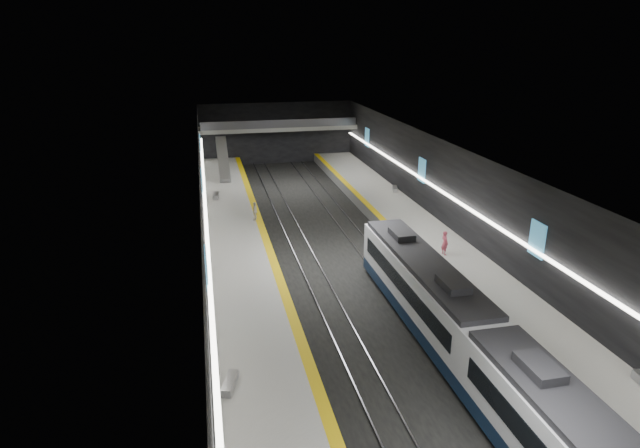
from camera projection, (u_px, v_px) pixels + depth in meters
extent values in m
plane|color=black|center=(345.00, 268.00, 39.48)|extent=(70.00, 70.00, 0.00)
cube|color=beige|center=(347.00, 162.00, 36.79)|extent=(20.00, 70.00, 0.04)
cube|color=black|center=(203.00, 227.00, 36.10)|extent=(0.04, 70.00, 8.00)
cube|color=black|center=(474.00, 208.00, 40.17)|extent=(0.04, 70.00, 8.00)
cube|color=black|center=(277.00, 133.00, 70.32)|extent=(20.00, 0.04, 8.00)
cube|color=slate|center=(243.00, 271.00, 37.78)|extent=(5.00, 70.00, 1.00)
cube|color=#A2A29D|center=(243.00, 265.00, 37.61)|extent=(5.00, 70.00, 0.02)
cube|color=yellow|center=(274.00, 262.00, 38.06)|extent=(0.60, 70.00, 0.02)
cube|color=slate|center=(440.00, 253.00, 40.84)|extent=(5.00, 70.00, 1.00)
cube|color=#A2A29D|center=(441.00, 247.00, 40.67)|extent=(5.00, 70.00, 0.02)
cube|color=yellow|center=(413.00, 250.00, 40.22)|extent=(0.60, 70.00, 0.02)
cube|color=gray|center=(302.00, 271.00, 38.80)|extent=(0.08, 70.00, 0.12)
cube|color=gray|center=(322.00, 270.00, 39.10)|extent=(0.08, 70.00, 0.12)
cube|color=gray|center=(368.00, 265.00, 39.82)|extent=(0.08, 70.00, 0.12)
cube|color=gray|center=(387.00, 264.00, 40.12)|extent=(0.08, 70.00, 0.12)
cube|color=black|center=(607.00, 443.00, 17.37)|extent=(2.44, 14.25, 0.30)
cube|color=#0F1F38|center=(421.00, 308.00, 32.19)|extent=(2.65, 15.00, 0.80)
cube|color=silver|center=(423.00, 283.00, 31.63)|extent=(2.65, 15.00, 2.50)
cube|color=black|center=(424.00, 262.00, 31.16)|extent=(2.44, 14.25, 0.30)
cube|color=black|center=(423.00, 283.00, 31.62)|extent=(2.69, 13.20, 1.00)
cube|color=black|center=(486.00, 354.00, 24.74)|extent=(1.85, 0.05, 1.20)
cube|color=teal|center=(206.00, 268.00, 28.59)|extent=(0.10, 1.50, 2.20)
cube|color=teal|center=(202.00, 182.00, 45.14)|extent=(0.10, 1.50, 2.20)
cube|color=teal|center=(200.00, 144.00, 60.78)|extent=(0.10, 1.50, 2.20)
cube|color=teal|center=(537.00, 239.00, 32.63)|extent=(0.10, 1.50, 2.20)
cube|color=teal|center=(422.00, 170.00, 49.19)|extent=(0.10, 1.50, 2.20)
cube|color=teal|center=(367.00, 137.00, 64.82)|extent=(0.10, 1.50, 2.20)
cube|color=white|center=(207.00, 230.00, 36.21)|extent=(0.25, 68.60, 0.12)
cube|color=white|center=(472.00, 210.00, 40.20)|extent=(0.25, 68.60, 0.12)
cube|color=gray|center=(279.00, 128.00, 68.15)|extent=(20.00, 3.00, 0.50)
cube|color=#47474C|center=(280.00, 124.00, 66.56)|extent=(19.60, 0.08, 1.00)
cube|color=#99999E|center=(223.00, 159.00, 60.89)|extent=(1.20, 7.50, 3.92)
cube|color=#99999E|center=(230.00, 383.00, 24.52)|extent=(0.92, 1.75, 0.41)
cube|color=#99999E|center=(216.00, 196.00, 52.88)|extent=(0.68, 1.86, 0.45)
cube|color=#99999E|center=(395.00, 189.00, 55.31)|extent=(0.85, 1.67, 0.39)
imported|color=#BA455C|center=(445.00, 243.00, 39.08)|extent=(0.54, 0.72, 1.80)
imported|color=silver|center=(255.00, 211.00, 46.38)|extent=(0.64, 1.02, 1.62)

